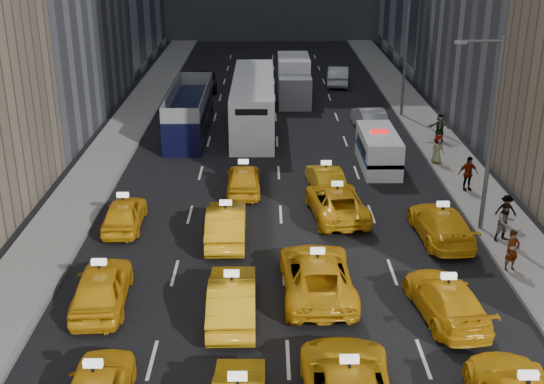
{
  "coord_description": "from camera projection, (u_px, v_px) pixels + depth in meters",
  "views": [
    {
      "loc": [
        -0.69,
        -16.9,
        13.51
      ],
      "look_at": [
        -0.45,
        11.97,
        2.0
      ],
      "focal_mm": 45.0,
      "sensor_mm": 36.0,
      "label": 1
    }
  ],
  "objects": [
    {
      "name": "taxi_16",
      "position": [
        244.0,
        179.0,
        36.21
      ],
      "size": [
        1.87,
        4.45,
        1.5
      ],
      "primitive_type": "imported",
      "rotation": [
        0.0,
        0.0,
        3.16
      ],
      "color": "#ECA513",
      "rests_on": "ground"
    },
    {
      "name": "sidewalk_east",
      "position": [
        440.0,
        145.0,
        43.98
      ],
      "size": [
        3.0,
        90.0,
        0.15
      ],
      "primitive_type": "cube",
      "color": "gray",
      "rests_on": "ground"
    },
    {
      "name": "pedestrian_3",
      "position": [
        468.0,
        173.0,
        36.0
      ],
      "size": [
        1.17,
        0.68,
        1.88
      ],
      "primitive_type": "imported",
      "rotation": [
        0.0,
        0.0,
        0.17
      ],
      "color": "gray",
      "rests_on": "sidewalk_east"
    },
    {
      "name": "curb_east",
      "position": [
        417.0,
        144.0,
        43.96
      ],
      "size": [
        0.15,
        90.0,
        0.18
      ],
      "primitive_type": "cube",
      "color": "slate",
      "rests_on": "ground"
    },
    {
      "name": "pedestrian_2",
      "position": [
        506.0,
        210.0,
        31.84
      ],
      "size": [
        1.04,
        0.57,
        1.53
      ],
      "primitive_type": "imported",
      "rotation": [
        0.0,
        0.0,
        -0.17
      ],
      "color": "gray",
      "rests_on": "sidewalk_east"
    },
    {
      "name": "misc_car_4",
      "position": [
        338.0,
        75.0,
        60.03
      ],
      "size": [
        2.29,
        5.25,
        1.68
      ],
      "primitive_type": "imported",
      "rotation": [
        0.0,
        0.0,
        3.04
      ],
      "color": "#B3B5BB",
      "rests_on": "ground"
    },
    {
      "name": "taxi_9",
      "position": [
        232.0,
        298.0,
        24.66
      ],
      "size": [
        1.79,
        4.88,
        1.6
      ],
      "primitive_type": "imported",
      "rotation": [
        0.0,
        0.0,
        3.16
      ],
      "color": "#ECA513",
      "rests_on": "ground"
    },
    {
      "name": "streetlight_near",
      "position": [
        490.0,
        130.0,
        30.1
      ],
      "size": [
        2.15,
        0.22,
        9.0
      ],
      "color": "#595B60",
      "rests_on": "ground"
    },
    {
      "name": "taxi_17",
      "position": [
        326.0,
        179.0,
        36.38
      ],
      "size": [
        2.03,
        4.37,
        1.39
      ],
      "primitive_type": "imported",
      "rotation": [
        0.0,
        0.0,
        3.28
      ],
      "color": "#ECA513",
      "rests_on": "ground"
    },
    {
      "name": "taxi_13",
      "position": [
        226.0,
        224.0,
        30.71
      ],
      "size": [
        1.82,
        4.95,
        1.62
      ],
      "primitive_type": "imported",
      "rotation": [
        0.0,
        0.0,
        3.16
      ],
      "color": "#ECA513",
      "rests_on": "ground"
    },
    {
      "name": "pedestrian_4",
      "position": [
        437.0,
        149.0,
        40.12
      ],
      "size": [
        0.94,
        0.76,
        1.7
      ],
      "primitive_type": "imported",
      "rotation": [
        0.0,
        0.0,
        0.42
      ],
      "color": "gray",
      "rests_on": "sidewalk_east"
    },
    {
      "name": "taxi_12",
      "position": [
        124.0,
        214.0,
        31.99
      ],
      "size": [
        1.81,
        4.28,
        1.45
      ],
      "primitive_type": "imported",
      "rotation": [
        0.0,
        0.0,
        3.17
      ],
      "color": "#ECA513",
      "rests_on": "ground"
    },
    {
      "name": "streetlight_far",
      "position": [
        404.0,
        50.0,
        48.67
      ],
      "size": [
        2.15,
        0.22,
        9.0
      ],
      "color": "#595B60",
      "rests_on": "ground"
    },
    {
      "name": "double_decker",
      "position": [
        190.0,
        111.0,
        46.09
      ],
      "size": [
        3.5,
        10.72,
        3.06
      ],
      "rotation": [
        0.0,
        0.0,
        -0.11
      ],
      "color": "black",
      "rests_on": "ground"
    },
    {
      "name": "taxi_14",
      "position": [
        337.0,
        202.0,
        33.22
      ],
      "size": [
        3.05,
        5.62,
        1.5
      ],
      "primitive_type": "imported",
      "rotation": [
        0.0,
        0.0,
        3.25
      ],
      "color": "#ECA513",
      "rests_on": "ground"
    },
    {
      "name": "sidewalk_west",
      "position": [
        114.0,
        145.0,
        43.82
      ],
      "size": [
        3.0,
        90.0,
        0.15
      ],
      "primitive_type": "cube",
      "color": "gray",
      "rests_on": "ground"
    },
    {
      "name": "misc_car_2",
      "position": [
        299.0,
        65.0,
        64.83
      ],
      "size": [
        2.77,
        5.44,
        1.51
      ],
      "primitive_type": "imported",
      "rotation": [
        0.0,
        0.0,
        3.01
      ],
      "color": "slate",
      "rests_on": "ground"
    },
    {
      "name": "misc_car_3",
      "position": [
        249.0,
        73.0,
        60.97
      ],
      "size": [
        2.64,
        5.14,
        1.67
      ],
      "primitive_type": "imported",
      "rotation": [
        0.0,
        0.0,
        3.28
      ],
      "color": "black",
      "rests_on": "ground"
    },
    {
      "name": "taxi_10",
      "position": [
        317.0,
        275.0,
        26.3
      ],
      "size": [
        2.83,
        5.85,
        1.61
      ],
      "primitive_type": "imported",
      "rotation": [
        0.0,
        0.0,
        3.17
      ],
      "color": "#ECA513",
      "rests_on": "ground"
    },
    {
      "name": "misc_car_0",
      "position": [
        370.0,
        119.0,
        46.94
      ],
      "size": [
        2.12,
        5.07,
        1.63
      ],
      "primitive_type": "imported",
      "rotation": [
        0.0,
        0.0,
        3.22
      ],
      "color": "#ABADB3",
      "rests_on": "ground"
    },
    {
      "name": "city_bus",
      "position": [
        253.0,
        103.0,
        47.42
      ],
      "size": [
        3.63,
        13.57,
        3.47
      ],
      "rotation": [
        0.0,
        0.0,
        -0.06
      ],
      "color": "white",
      "rests_on": "ground"
    },
    {
      "name": "taxi_15",
      "position": [
        441.0,
        224.0,
        30.84
      ],
      "size": [
        2.39,
        5.28,
        1.5
      ],
      "primitive_type": "imported",
      "rotation": [
        0.0,
        0.0,
        3.2
      ],
      "color": "#ECA513",
      "rests_on": "ground"
    },
    {
      "name": "pedestrian_0",
      "position": [
        512.0,
        251.0,
        27.7
      ],
      "size": [
        0.75,
        0.62,
        1.77
      ],
      "primitive_type": "imported",
      "rotation": [
        0.0,
        0.0,
        0.34
      ],
      "color": "gray",
      "rests_on": "sidewalk_east"
    },
    {
      "name": "curb_west",
      "position": [
        137.0,
        145.0,
        43.82
      ],
      "size": [
        0.15,
        90.0,
        0.18
      ],
      "primitive_type": "cube",
      "color": "slate",
      "rests_on": "ground"
    },
    {
      "name": "pedestrian_5",
      "position": [
        440.0,
        128.0,
        44.19
      ],
      "size": [
        1.7,
        0.87,
        1.76
      ],
      "primitive_type": "imported",
      "rotation": [
        0.0,
        0.0,
        -0.26
      ],
      "color": "gray",
      "rests_on": "sidewalk_east"
    },
    {
      "name": "misc_car_1",
      "position": [
        200.0,
        79.0,
        58.6
      ],
      "size": [
        3.3,
        6.11,
        1.63
      ],
      "primitive_type": "imported",
      "rotation": [
        0.0,
        0.0,
        3.25
      ],
      "color": "black",
      "rests_on": "ground"
    },
    {
      "name": "nypd_van",
      "position": [
        378.0,
        150.0,
        39.79
      ],
      "size": [
        2.12,
        5.33,
        2.28
      ],
      "rotation": [
        0.0,
        0.0,
        0.01
      ],
      "color": "silver",
      "rests_on": "ground"
    },
    {
      "name": "taxi_8",
      "position": [
        101.0,
        287.0,
        25.43
      ],
      "size": [
        2.21,
        4.87,
        1.62
      ],
      "primitive_type": "imported",
      "rotation": [
        0.0,
        0.0,
        3.21
      ],
      "color": "#ECA513",
      "rests_on": "ground"
    },
    {
      "name": "pedestrian_1",
      "position": [
        506.0,
        222.0,
        30.29
      ],
      "size": [
        0.97,
        0.7,
        1.8
      ],
      "primitive_type": "imported",
      "rotation": [
        0.0,
        0.0,
        0.27
      ],
      "color": "gray",
      "rests_on": "sidewalk_east"
    },
    {
      "name": "box_truck",
      "position": [
        294.0,
        80.0,
        54.67
      ],
      "size": [
        2.68,
        7.38,
        3.35
      ],
      "rotation": [
        0.0,
        0.0,
        -0.02
      ],
      "color": "silver",
      "rests_on": "ground"
    },
    {
      "name": "taxi_11",
      "position": [
        446.0,
        299.0,
        24.77
      ],
      "size": [
        2.65,
        5.19,
        1.44
      ],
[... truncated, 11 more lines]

